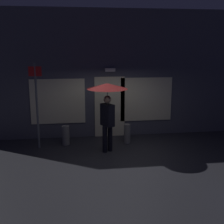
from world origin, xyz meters
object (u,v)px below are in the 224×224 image
at_px(sidewalk_bollard, 66,135).
at_px(sidewalk_bollard_2, 127,134).
at_px(street_sign_post, 37,102).
at_px(person_with_umbrella, 107,98).

relative_size(sidewalk_bollard, sidewalk_bollard_2, 0.98).
height_order(street_sign_post, sidewalk_bollard_2, street_sign_post).
xyz_separation_m(person_with_umbrella, sidewalk_bollard, (-1.31, 0.86, -1.41)).
distance_m(sidewalk_bollard, sidewalk_bollard_2, 2.09).
xyz_separation_m(person_with_umbrella, sidewalk_bollard_2, (0.77, 0.75, -1.40)).
bearing_deg(person_with_umbrella, street_sign_post, 45.34).
xyz_separation_m(street_sign_post, sidewalk_bollard_2, (2.95, 0.12, -1.22)).
xyz_separation_m(sidewalk_bollard, sidewalk_bollard_2, (2.09, -0.12, 0.01)).
height_order(person_with_umbrella, sidewalk_bollard, person_with_umbrella).
height_order(sidewalk_bollard, sidewalk_bollard_2, sidewalk_bollard_2).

